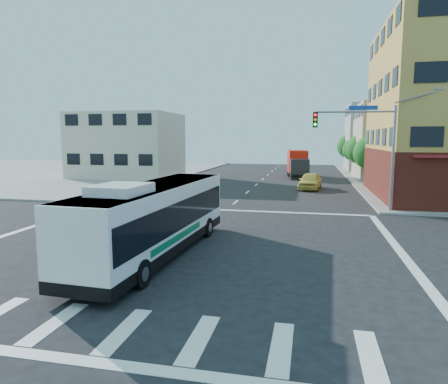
# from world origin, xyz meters

# --- Properties ---
(ground) EXTENTS (120.00, 120.00, 0.00)m
(ground) POSITION_xyz_m (0.00, 0.00, 0.00)
(ground) COLOR black
(ground) RESTS_ON ground
(sidewalk_nw) EXTENTS (50.00, 50.00, 0.15)m
(sidewalk_nw) POSITION_xyz_m (-35.00, 35.00, 0.07)
(sidewalk_nw) COLOR gray
(sidewalk_nw) RESTS_ON ground
(building_east_near) EXTENTS (12.06, 10.06, 9.00)m
(building_east_near) POSITION_xyz_m (16.98, 33.98, 4.51)
(building_east_near) COLOR tan
(building_east_near) RESTS_ON ground
(building_east_far) EXTENTS (12.06, 10.06, 10.00)m
(building_east_far) POSITION_xyz_m (16.98, 47.98, 5.01)
(building_east_far) COLOR #A4A49E
(building_east_far) RESTS_ON ground
(building_west) EXTENTS (12.06, 10.06, 8.00)m
(building_west) POSITION_xyz_m (-17.02, 29.98, 4.01)
(building_west) COLOR beige
(building_west) RESTS_ON ground
(signal_mast_ne) EXTENTS (7.91, 1.13, 8.07)m
(signal_mast_ne) POSITION_xyz_m (9.08, 10.62, 4.98)
(signal_mast_ne) COLOR gray
(signal_mast_ne) RESTS_ON ground
(street_tree_a) EXTENTS (3.60, 3.60, 5.53)m
(street_tree_a) POSITION_xyz_m (11.90, 27.92, 3.59)
(street_tree_a) COLOR #3B2815
(street_tree_a) RESTS_ON ground
(street_tree_b) EXTENTS (3.80, 3.80, 5.79)m
(street_tree_b) POSITION_xyz_m (11.90, 35.92, 3.75)
(street_tree_b) COLOR #3B2815
(street_tree_b) RESTS_ON ground
(street_tree_c) EXTENTS (3.40, 3.40, 5.29)m
(street_tree_c) POSITION_xyz_m (11.90, 43.92, 3.46)
(street_tree_c) COLOR #3B2815
(street_tree_c) RESTS_ON ground
(street_tree_d) EXTENTS (4.00, 4.00, 6.03)m
(street_tree_d) POSITION_xyz_m (11.90, 51.92, 3.88)
(street_tree_d) COLOR #3B2815
(street_tree_d) RESTS_ON ground
(transit_bus) EXTENTS (3.00, 11.30, 3.31)m
(transit_bus) POSITION_xyz_m (-0.68, -1.54, 1.62)
(transit_bus) COLOR black
(transit_bus) RESTS_ON ground
(box_truck) EXTENTS (3.02, 7.72, 3.39)m
(box_truck) POSITION_xyz_m (4.02, 34.40, 1.64)
(box_truck) COLOR #232328
(box_truck) RESTS_ON ground
(parked_car) EXTENTS (2.47, 4.94, 1.61)m
(parked_car) POSITION_xyz_m (5.59, 22.43, 0.81)
(parked_car) COLOR #DAC551
(parked_car) RESTS_ON ground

